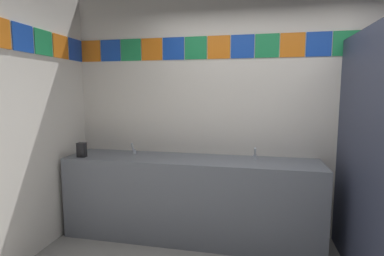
% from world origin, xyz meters
% --- Properties ---
extents(wall_back, '(4.41, 0.09, 2.72)m').
position_xyz_m(wall_back, '(0.00, 1.53, 1.37)').
color(wall_back, silver).
rests_on(wall_back, ground_plane).
extents(vanity_counter, '(2.74, 0.57, 0.89)m').
position_xyz_m(vanity_counter, '(-0.78, 1.20, 0.45)').
color(vanity_counter, slate).
rests_on(vanity_counter, ground_plane).
extents(faucet_left, '(0.04, 0.10, 0.14)m').
position_xyz_m(faucet_left, '(-1.47, 1.29, 0.94)').
color(faucet_left, silver).
rests_on(faucet_left, vanity_counter).
extents(faucet_right, '(0.04, 0.10, 0.14)m').
position_xyz_m(faucet_right, '(-0.10, 1.29, 0.94)').
color(faucet_right, silver).
rests_on(faucet_right, vanity_counter).
extents(soap_dispenser, '(0.09, 0.09, 0.16)m').
position_xyz_m(soap_dispenser, '(-1.97, 1.03, 0.97)').
color(soap_dispenser, black).
rests_on(soap_dispenser, vanity_counter).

